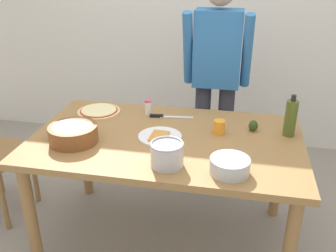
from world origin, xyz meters
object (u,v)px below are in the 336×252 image
(chef_knife, at_px, (166,116))
(plate_with_slice, at_px, (160,136))
(person_cook, at_px, (216,74))
(popcorn_bowl, at_px, (73,132))
(cup_orange, at_px, (219,127))
(mixing_bowl_steel, at_px, (230,166))
(avocado, at_px, (253,126))
(pizza_raw_on_board, at_px, (99,111))
(steel_pot, at_px, (167,154))
(dining_table, at_px, (166,151))
(salt_shaker, at_px, (148,107))
(olive_oil_bottle, at_px, (291,118))

(chef_knife, bearing_deg, plate_with_slice, -85.41)
(person_cook, relative_size, chef_knife, 5.57)
(popcorn_bowl, bearing_deg, cup_orange, 18.63)
(mixing_bowl_steel, height_order, avocado, mixing_bowl_steel)
(pizza_raw_on_board, xyz_separation_m, cup_orange, (0.83, -0.17, 0.03))
(plate_with_slice, relative_size, cup_orange, 3.06)
(mixing_bowl_steel, bearing_deg, steel_pot, 178.22)
(plate_with_slice, bearing_deg, avocado, 20.69)
(dining_table, bearing_deg, salt_shaker, 121.25)
(olive_oil_bottle, relative_size, cup_orange, 3.01)
(steel_pot, bearing_deg, dining_table, 102.16)
(mixing_bowl_steel, distance_m, chef_knife, 0.76)
(cup_orange, relative_size, chef_knife, 0.29)
(dining_table, bearing_deg, avocado, 20.58)
(pizza_raw_on_board, relative_size, olive_oil_bottle, 1.13)
(dining_table, bearing_deg, pizza_raw_on_board, 152.11)
(person_cook, bearing_deg, popcorn_bowl, -128.81)
(mixing_bowl_steel, bearing_deg, olive_oil_bottle, 56.79)
(chef_knife, bearing_deg, mixing_bowl_steel, -53.88)
(chef_knife, bearing_deg, steel_pot, -77.92)
(plate_with_slice, xyz_separation_m, cup_orange, (0.34, 0.13, 0.03))
(mixing_bowl_steel, distance_m, avocado, 0.53)
(person_cook, relative_size, pizza_raw_on_board, 5.58)
(chef_knife, bearing_deg, popcorn_bowl, -135.23)
(person_cook, xyz_separation_m, salt_shaker, (-0.41, -0.44, -0.13))
(steel_pot, xyz_separation_m, chef_knife, (-0.13, 0.60, -0.06))
(salt_shaker, xyz_separation_m, chef_knife, (0.13, -0.03, -0.05))
(mixing_bowl_steel, distance_m, salt_shaker, 0.86)
(salt_shaker, bearing_deg, person_cook, 46.96)
(person_cook, relative_size, olive_oil_bottle, 6.33)
(olive_oil_bottle, bearing_deg, chef_knife, 171.45)
(dining_table, bearing_deg, mixing_bowl_steel, -40.20)
(steel_pot, bearing_deg, avocado, 49.29)
(person_cook, distance_m, olive_oil_bottle, 0.77)
(mixing_bowl_steel, relative_size, olive_oil_bottle, 0.78)
(dining_table, relative_size, salt_shaker, 15.09)
(cup_orange, xyz_separation_m, salt_shaker, (-0.49, 0.20, 0.01))
(olive_oil_bottle, distance_m, avocado, 0.22)
(person_cook, bearing_deg, pizza_raw_on_board, -147.78)
(popcorn_bowl, distance_m, cup_orange, 0.86)
(person_cook, bearing_deg, cup_orange, -83.12)
(pizza_raw_on_board, height_order, mixing_bowl_steel, mixing_bowl_steel)
(avocado, bearing_deg, dining_table, -159.42)
(salt_shaker, bearing_deg, plate_with_slice, -64.98)
(pizza_raw_on_board, bearing_deg, mixing_bowl_steel, -33.53)
(olive_oil_bottle, bearing_deg, salt_shaker, 171.08)
(popcorn_bowl, xyz_separation_m, salt_shaker, (0.32, 0.47, -0.01))
(dining_table, relative_size, popcorn_bowl, 5.71)
(dining_table, height_order, chef_knife, chef_knife)
(olive_oil_bottle, bearing_deg, cup_orange, -172.04)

